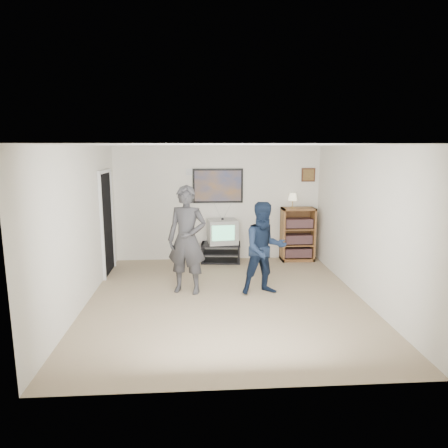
{
  "coord_description": "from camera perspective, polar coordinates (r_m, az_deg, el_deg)",
  "views": [
    {
      "loc": [
        -0.44,
        -6.22,
        2.45
      ],
      "look_at": [
        0.01,
        0.63,
        1.15
      ],
      "focal_mm": 32.0,
      "sensor_mm": 36.0,
      "label": 1
    }
  ],
  "objects": [
    {
      "name": "controller_right",
      "position": [
        6.97,
        5.21,
        -1.33
      ],
      "size": [
        0.04,
        0.12,
        0.04
      ],
      "primitive_type": "cube",
      "rotation": [
        0.0,
        0.0,
        0.06
      ],
      "color": "white",
      "rests_on": "person_short"
    },
    {
      "name": "controller_left",
      "position": [
        6.91,
        -4.98,
        0.07
      ],
      "size": [
        0.07,
        0.13,
        0.04
      ],
      "primitive_type": "cube",
      "rotation": [
        0.0,
        0.0,
        -0.26
      ],
      "color": "white",
      "rests_on": "person_tall"
    },
    {
      "name": "person_short",
      "position": [
        6.78,
        5.8,
        -3.5
      ],
      "size": [
        0.86,
        0.72,
        1.58
      ],
      "primitive_type": "imported",
      "rotation": [
        0.0,
        0.0,
        0.17
      ],
      "color": "black",
      "rests_on": "room_shell"
    },
    {
      "name": "small_picture",
      "position": [
        9.05,
        11.96,
        6.89
      ],
      "size": [
        0.3,
        0.03,
        0.3
      ],
      "primitive_type": "cube",
      "color": "#3A2012",
      "rests_on": "room_shell"
    },
    {
      "name": "person_tall",
      "position": [
        6.81,
        -5.31,
        -2.26
      ],
      "size": [
        0.77,
        0.62,
        1.85
      ],
      "primitive_type": "imported",
      "rotation": [
        0.0,
        0.0,
        -0.28
      ],
      "color": "#2E2E31",
      "rests_on": "room_shell"
    },
    {
      "name": "table_lamp",
      "position": [
        8.81,
        9.77,
        3.32
      ],
      "size": [
        0.2,
        0.2,
        0.32
      ],
      "primitive_type": null,
      "color": "#FAEABD",
      "rests_on": "bookshelf"
    },
    {
      "name": "media_stand",
      "position": [
        8.75,
        -0.45,
        -4.09
      ],
      "size": [
        0.89,
        0.55,
        0.42
      ],
      "rotation": [
        0.0,
        0.0,
        -0.1
      ],
      "color": "black",
      "rests_on": "room_shell"
    },
    {
      "name": "poster",
      "position": [
        8.74,
        -0.88,
        5.47
      ],
      "size": [
        1.1,
        0.03,
        0.75
      ],
      "primitive_type": "cube",
      "color": "black",
      "rests_on": "room_shell"
    },
    {
      "name": "doorway",
      "position": [
        8.15,
        -16.43,
        0.03
      ],
      "size": [
        0.03,
        0.85,
        2.0
      ],
      "primitive_type": "cube",
      "color": "black",
      "rests_on": "room_shell"
    },
    {
      "name": "room_shell",
      "position": [
        6.69,
        0.07,
        0.38
      ],
      "size": [
        4.51,
        5.0,
        2.51
      ],
      "color": "#7F6651",
      "rests_on": "ground"
    },
    {
      "name": "air_vent",
      "position": [
        8.71,
        -4.53,
        7.4
      ],
      "size": [
        0.28,
        0.02,
        0.14
      ],
      "primitive_type": "cube",
      "color": "white",
      "rests_on": "room_shell"
    },
    {
      "name": "crt_television",
      "position": [
        8.65,
        -0.21,
        -1.07
      ],
      "size": [
        0.67,
        0.58,
        0.52
      ],
      "primitive_type": null,
      "rotation": [
        0.0,
        0.0,
        0.11
      ],
      "color": "#9F9F9A",
      "rests_on": "media_stand"
    },
    {
      "name": "bookshelf",
      "position": [
        8.97,
        10.47,
        -1.44
      ],
      "size": [
        0.72,
        0.41,
        1.18
      ],
      "primitive_type": null,
      "color": "#5B2E1B",
      "rests_on": "room_shell"
    }
  ]
}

